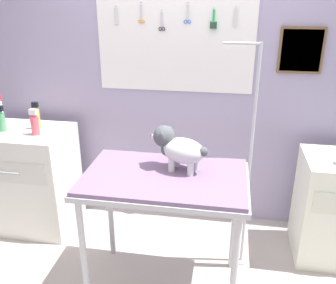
# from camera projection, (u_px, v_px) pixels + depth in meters

# --- Properties ---
(rear_wall_panel) EXTENTS (4.00, 0.11, 2.30)m
(rear_wall_panel) POSITION_uv_depth(u_px,v_px,m) (185.00, 97.00, 3.23)
(rear_wall_panel) COLOR #9C91B3
(rear_wall_panel) RESTS_ON ground
(grooming_table) EXTENTS (1.09, 0.68, 0.92)m
(grooming_table) POSITION_uv_depth(u_px,v_px,m) (164.00, 187.00, 2.43)
(grooming_table) COLOR #B7B7BC
(grooming_table) RESTS_ON ground
(grooming_arm) EXTENTS (0.30, 0.11, 1.73)m
(grooming_arm) POSITION_uv_depth(u_px,v_px,m) (248.00, 171.00, 2.68)
(grooming_arm) COLOR #B7B7BC
(grooming_arm) RESTS_ON ground
(dog) EXTENTS (0.40, 0.26, 0.29)m
(dog) POSITION_uv_depth(u_px,v_px,m) (178.00, 148.00, 2.42)
(dog) COLOR silver
(dog) RESTS_ON grooming_table
(counter_left) EXTENTS (0.80, 0.58, 0.93)m
(counter_left) POSITION_uv_depth(u_px,v_px,m) (28.00, 178.00, 3.31)
(counter_left) COLOR silver
(counter_left) RESTS_ON ground
(spray_bottle_tall) EXTENTS (0.06, 0.06, 0.24)m
(spray_bottle_tall) POSITION_uv_depth(u_px,v_px,m) (37.00, 117.00, 3.14)
(spray_bottle_tall) COLOR gold
(spray_bottle_tall) RESTS_ON counter_left
(conditioner_bottle) EXTENTS (0.07, 0.07, 0.22)m
(conditioner_bottle) POSITION_uv_depth(u_px,v_px,m) (35.00, 124.00, 3.01)
(conditioner_bottle) COLOR #D85263
(conditioner_bottle) RESTS_ON counter_left
(pump_bottle_white) EXTENTS (0.06, 0.06, 0.25)m
(pump_bottle_white) POSITION_uv_depth(u_px,v_px,m) (0.00, 110.00, 3.32)
(pump_bottle_white) COLOR white
(pump_bottle_white) RESTS_ON counter_left
(shampoo_bottle) EXTENTS (0.06, 0.06, 0.22)m
(shampoo_bottle) POSITION_uv_depth(u_px,v_px,m) (1.00, 120.00, 3.08)
(shampoo_bottle) COLOR #499762
(shampoo_bottle) RESTS_ON counter_left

